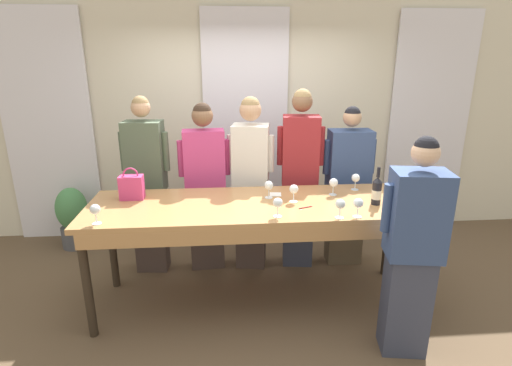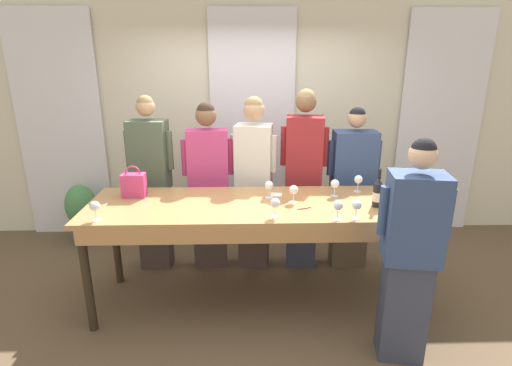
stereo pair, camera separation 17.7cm
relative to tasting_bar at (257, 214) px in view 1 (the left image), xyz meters
name	(u,v)px [view 1 (the left image)]	position (x,y,z in m)	size (l,w,h in m)	color
ground_plane	(257,300)	(0.00, 0.03, -0.88)	(18.00, 18.00, 0.00)	brown
wall_back	(245,122)	(0.00, 1.70, 0.52)	(12.00, 0.06, 2.80)	beige
curtain_panel_left	(49,130)	(-2.29, 1.63, 0.47)	(1.00, 0.03, 2.69)	white
curtain_panel_center	(246,127)	(0.00, 1.63, 0.47)	(1.00, 0.03, 2.69)	white
curtain_panel_right	(428,125)	(2.29, 1.63, 0.47)	(1.00, 0.03, 2.69)	white
tasting_bar	(257,214)	(0.00, 0.00, 0.00)	(2.87, 0.89, 0.97)	#B27F4C
wine_bottle	(377,191)	(1.00, -0.08, 0.21)	(0.08, 0.08, 0.32)	black
handbag	(132,187)	(-1.08, 0.22, 0.20)	(0.20, 0.12, 0.28)	#C63870
wine_glass_front_left	(269,186)	(0.12, 0.15, 0.20)	(0.08, 0.08, 0.15)	white
wine_glass_front_mid	(340,205)	(0.61, -0.35, 0.20)	(0.08, 0.08, 0.15)	white
wine_glass_front_right	(356,178)	(0.95, 0.30, 0.20)	(0.08, 0.08, 0.15)	white
wine_glass_center_left	(95,210)	(-1.23, -0.31, 0.20)	(0.08, 0.08, 0.15)	white
wine_glass_center_mid	(358,204)	(0.75, -0.35, 0.20)	(0.08, 0.08, 0.15)	white
wine_glass_center_right	(294,190)	(0.32, 0.03, 0.20)	(0.08, 0.08, 0.15)	white
wine_glass_back_left	(278,203)	(0.14, -0.29, 0.20)	(0.08, 0.08, 0.15)	white
wine_glass_back_mid	(333,183)	(0.70, 0.18, 0.20)	(0.08, 0.08, 0.15)	white
napkin	(275,194)	(0.19, 0.23, 0.09)	(0.11, 0.11, 0.00)	white
pen	(305,207)	(0.39, -0.12, 0.09)	(0.12, 0.05, 0.01)	maroon
guest_olive_jacket	(147,185)	(-1.04, 0.72, 0.05)	(0.48, 0.27, 1.81)	#473833
guest_pink_top	(205,185)	(-0.47, 0.72, 0.03)	(0.52, 0.23, 1.74)	#473833
guest_cream_sweater	(251,183)	(-0.01, 0.72, 0.05)	(0.47, 0.33, 1.80)	#473833
guest_striped_shirt	(300,178)	(0.50, 0.72, 0.08)	(0.48, 0.31, 1.87)	#383D51
guest_navy_coat	(347,187)	(1.01, 0.72, -0.03)	(0.54, 0.27, 1.69)	brown
host_pouring	(413,250)	(1.06, -0.69, -0.04)	(0.49, 0.33, 1.67)	#383D51
potted_plant	(73,216)	(-2.05, 1.32, -0.50)	(0.35, 0.35, 0.73)	#4C4C51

